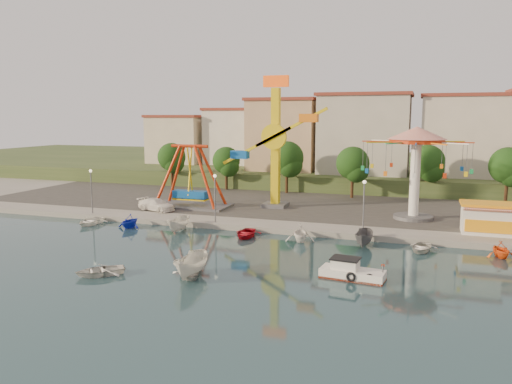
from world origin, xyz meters
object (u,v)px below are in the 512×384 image
at_px(cabin_motorboat, 351,273).
at_px(van, 156,205).
at_px(rowboat_a, 189,273).
at_px(wave_swinger, 416,152).
at_px(pirate_ship_ride, 190,178).
at_px(skiff, 192,266).
at_px(kamikaze_tower, 279,147).

distance_m(cabin_motorboat, van, 31.14).
distance_m(cabin_motorboat, rowboat_a, 12.25).
height_order(wave_swinger, van, wave_swinger).
relative_size(wave_swinger, cabin_motorboat, 2.34).
bearing_deg(van, pirate_ship_ride, -24.14).
xyz_separation_m(wave_swinger, cabin_motorboat, (-4.02, -21.63, -7.75)).
distance_m(skiff, van, 25.20).
bearing_deg(wave_swinger, van, -171.08).
relative_size(kamikaze_tower, van, 3.27).
bearing_deg(cabin_motorboat, rowboat_a, -156.43).
bearing_deg(pirate_ship_ride, rowboat_a, -64.42).
relative_size(pirate_ship_ride, cabin_motorboat, 2.02).
distance_m(rowboat_a, van, 25.09).
xyz_separation_m(cabin_motorboat, rowboat_a, (-11.71, -3.60, -0.13)).
bearing_deg(wave_swinger, kamikaze_tower, 173.10).
bearing_deg(rowboat_a, pirate_ship_ride, 79.82).
bearing_deg(pirate_ship_ride, van, -129.22).
bearing_deg(pirate_ship_ride, wave_swinger, 2.45).
relative_size(wave_swinger, skiff, 2.47).
bearing_deg(wave_swinger, rowboat_a, -121.94).
height_order(cabin_motorboat, van, van).
xyz_separation_m(cabin_motorboat, skiff, (-11.48, -3.60, 0.46)).
distance_m(kamikaze_tower, skiff, 28.23).
xyz_separation_m(kamikaze_tower, cabin_motorboat, (12.44, -23.62, -7.88)).
bearing_deg(cabin_motorboat, kamikaze_tower, 124.25).
relative_size(pirate_ship_ride, rowboat_a, 3.21).
height_order(pirate_ship_ride, rowboat_a, pirate_ship_ride).
xyz_separation_m(wave_swinger, skiff, (-15.49, -25.23, -7.29)).
bearing_deg(van, kamikaze_tower, -48.78).
bearing_deg(pirate_ship_ride, skiff, -63.96).
height_order(kamikaze_tower, cabin_motorboat, kamikaze_tower).
xyz_separation_m(kamikaze_tower, van, (-13.70, -6.73, -7.00)).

